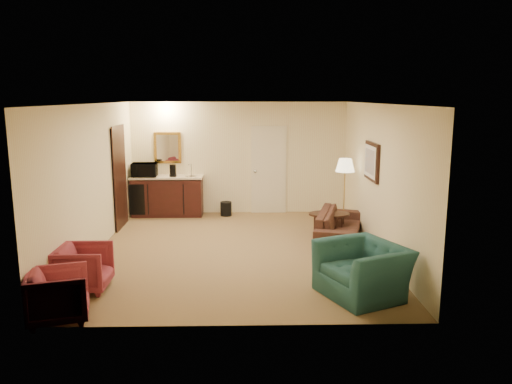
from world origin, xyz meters
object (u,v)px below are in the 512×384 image
at_px(rose_chair_near, 84,266).
at_px(coffee_maker, 173,171).
at_px(coffee_table, 329,224).
at_px(waste_bin, 226,209).
at_px(sofa, 339,221).
at_px(rose_chair_far, 58,293).
at_px(wetbar_cabinet, 168,196).
at_px(teal_armchair, 363,262).
at_px(microwave, 144,168).
at_px(floor_lamp, 344,194).

xyz_separation_m(rose_chair_near, coffee_maker, (0.65, 4.49, 0.70)).
height_order(coffee_table, waste_bin, coffee_table).
bearing_deg(waste_bin, sofa, -41.90).
bearing_deg(rose_chair_near, rose_chair_far, 179.21).
height_order(wetbar_cabinet, coffee_table, wetbar_cabinet).
relative_size(teal_armchair, waste_bin, 3.45).
bearing_deg(microwave, rose_chair_far, -92.11).
distance_m(teal_armchair, floor_lamp, 3.61).
distance_m(wetbar_cabinet, coffee_maker, 0.62).
height_order(wetbar_cabinet, rose_chair_near, wetbar_cabinet).
height_order(rose_chair_near, coffee_maker, coffee_maker).
height_order(rose_chair_near, microwave, microwave).
height_order(rose_chair_far, coffee_table, rose_chair_far).
relative_size(floor_lamp, coffee_maker, 5.40).
xyz_separation_m(microwave, coffee_maker, (0.65, -0.01, -0.05)).
xyz_separation_m(wetbar_cabinet, rose_chair_far, (-0.50, -5.52, -0.10)).
relative_size(sofa, floor_lamp, 1.30).
height_order(wetbar_cabinet, teal_armchair, teal_armchair).
bearing_deg(floor_lamp, microwave, 164.55).
relative_size(rose_chair_near, coffee_table, 0.89).
bearing_deg(teal_armchair, wetbar_cabinet, -169.58).
bearing_deg(coffee_maker, floor_lamp, -17.60).
distance_m(rose_chair_near, microwave, 4.56).
distance_m(sofa, teal_armchair, 2.74).
bearing_deg(coffee_maker, waste_bin, -0.76).
distance_m(wetbar_cabinet, waste_bin, 1.38).
xyz_separation_m(rose_chair_near, waste_bin, (1.85, 4.47, -0.20)).
bearing_deg(wetbar_cabinet, teal_armchair, -54.71).
distance_m(wetbar_cabinet, rose_chair_near, 4.56).
distance_m(teal_armchair, rose_chair_far, 3.98).
relative_size(teal_armchair, microwave, 2.00).
xyz_separation_m(sofa, teal_armchair, (-0.19, -2.73, 0.11)).
distance_m(sofa, floor_lamp, 0.95).
bearing_deg(waste_bin, rose_chair_near, -112.51).
bearing_deg(floor_lamp, coffee_maker, 162.12).
bearing_deg(floor_lamp, waste_bin, 154.87).
bearing_deg(microwave, floor_lamp, -17.56).
bearing_deg(rose_chair_near, microwave, -0.79).
height_order(microwave, coffee_maker, microwave).
relative_size(coffee_table, microwave, 1.44).
relative_size(rose_chair_far, floor_lamp, 0.48).
bearing_deg(rose_chair_far, teal_armchair, -96.24).
height_order(coffee_table, microwave, microwave).
height_order(waste_bin, microwave, microwave).
height_order(rose_chair_far, waste_bin, rose_chair_far).
relative_size(sofa, waste_bin, 5.93).
bearing_deg(coffee_maker, coffee_table, -27.84).
bearing_deg(coffee_table, floor_lamp, 54.93).
height_order(floor_lamp, microwave, floor_lamp).
relative_size(rose_chair_near, waste_bin, 2.22).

